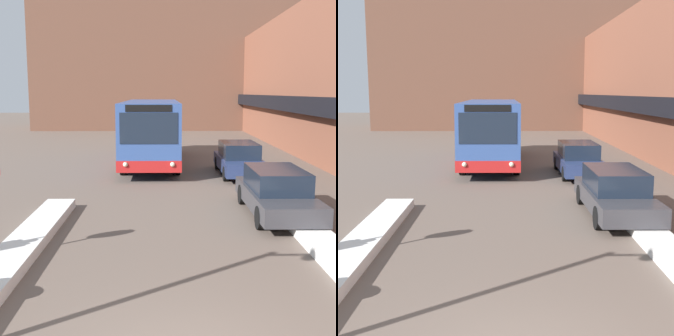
{
  "view_description": "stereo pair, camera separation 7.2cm",
  "coord_description": "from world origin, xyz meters",
  "views": [
    {
      "loc": [
        -0.3,
        -5.48,
        3.75
      ],
      "look_at": [
        -0.14,
        6.52,
        1.79
      ],
      "focal_mm": 50.0,
      "sensor_mm": 36.0,
      "label": 1
    },
    {
      "loc": [
        -0.22,
        -5.48,
        3.75
      ],
      "look_at": [
        -0.14,
        6.52,
        1.79
      ],
      "focal_mm": 50.0,
      "sensor_mm": 36.0,
      "label": 2
    }
  ],
  "objects": [
    {
      "name": "building_row_right",
      "position": [
        9.97,
        24.0,
        4.38
      ],
      "size": [
        5.5,
        60.0,
        8.79
      ],
      "color": "brown",
      "rests_on": "ground_plane"
    },
    {
      "name": "building_backdrop_far",
      "position": [
        0.0,
        43.67,
        6.94
      ],
      "size": [
        26.0,
        8.0,
        13.89
      ],
      "color": "brown",
      "rests_on": "ground_plane"
    },
    {
      "name": "snow_bank_right",
      "position": [
        3.6,
        4.45,
        0.11
      ],
      "size": [
        0.9,
        14.29,
        0.23
      ],
      "color": "silver",
      "rests_on": "ground_plane"
    },
    {
      "name": "city_bus",
      "position": [
        -0.84,
        18.9,
        1.77
      ],
      "size": [
        2.74,
        10.92,
        3.27
      ],
      "color": "#335193",
      "rests_on": "ground_plane"
    },
    {
      "name": "parked_car_front",
      "position": [
        3.2,
        8.46,
        0.72
      ],
      "size": [
        1.8,
        4.78,
        1.43
      ],
      "color": "#38383D",
      "rests_on": "ground_plane"
    },
    {
      "name": "parked_car_middle",
      "position": [
        3.2,
        15.51,
        0.74
      ],
      "size": [
        1.81,
        4.83,
        1.48
      ],
      "color": "navy",
      "rests_on": "ground_plane"
    }
  ]
}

